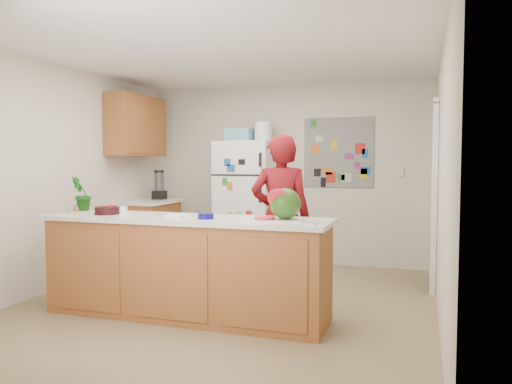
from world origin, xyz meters
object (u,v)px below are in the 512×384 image
(watermelon, at_px, (285,204))
(refrigerator, at_px, (247,203))
(cherry_bowl, at_px, (107,211))
(person, at_px, (281,217))

(watermelon, bearing_deg, refrigerator, 116.69)
(cherry_bowl, bearing_deg, refrigerator, 76.83)
(refrigerator, relative_size, person, 1.00)
(person, bearing_deg, watermelon, 93.82)
(person, height_order, cherry_bowl, person)
(refrigerator, bearing_deg, watermelon, -63.31)
(refrigerator, bearing_deg, cherry_bowl, -103.17)
(refrigerator, xyz_separation_m, cherry_bowl, (-0.56, -2.41, 0.11))
(refrigerator, relative_size, watermelon, 6.41)
(person, bearing_deg, refrigerator, -73.02)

